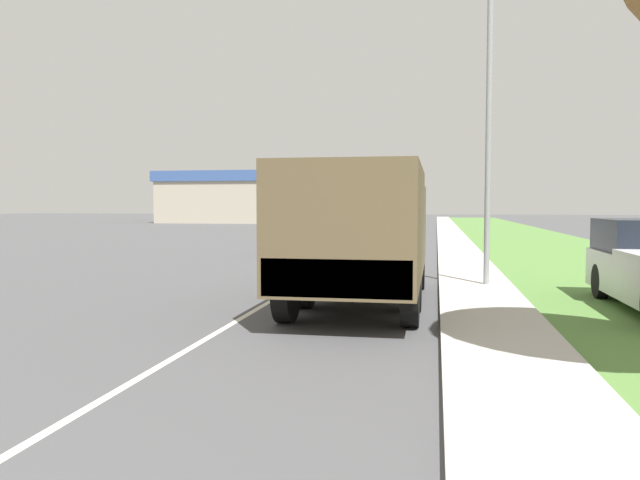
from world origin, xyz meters
name	(u,v)px	position (x,y,z in m)	size (l,w,h in m)	color
ground_plane	(381,237)	(0.00, 40.00, 0.00)	(180.00, 180.00, 0.00)	#4C4C4F
lane_centre_stripe	(381,237)	(0.00, 40.00, 0.00)	(0.12, 120.00, 0.00)	silver
sidewalk_right	(452,236)	(4.50, 40.00, 0.06)	(1.80, 120.00, 0.12)	beige
grass_strip_right	(524,238)	(8.90, 40.00, 0.01)	(7.00, 120.00, 0.02)	#56843D
military_truck	(362,228)	(2.00, 12.56, 1.61)	(2.48, 7.39, 2.81)	#474C38
car_nearest_ahead	(304,240)	(-1.84, 24.68, 0.64)	(1.84, 4.78, 1.41)	silver
car_second_ahead	(404,225)	(1.49, 39.78, 0.76)	(1.86, 4.24, 1.70)	silver
lamp_post	(481,99)	(4.56, 15.49, 4.68)	(1.69, 0.24, 7.75)	gray
building_distant	(233,197)	(-19.63, 68.81, 2.92)	(15.65, 10.37, 5.76)	#B2A893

